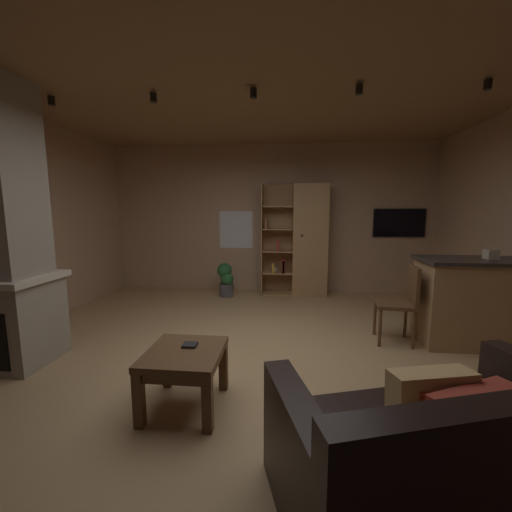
{
  "coord_description": "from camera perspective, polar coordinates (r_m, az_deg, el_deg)",
  "views": [
    {
      "loc": [
        0.36,
        -3.07,
        1.55
      ],
      "look_at": [
        0.0,
        0.4,
        1.05
      ],
      "focal_mm": 22.39,
      "sensor_mm": 36.0,
      "label": 1
    }
  ],
  "objects": [
    {
      "name": "potted_floor_plant",
      "position": [
        5.82,
        -5.42,
        -4.12
      ],
      "size": [
        0.31,
        0.3,
        0.61
      ],
      "color": "#4C4C51",
      "rests_on": "ground"
    },
    {
      "name": "floor",
      "position": [
        3.46,
        -0.71,
        -18.61
      ],
      "size": [
        6.03,
        6.08,
        0.02
      ],
      "primitive_type": "cube",
      "color": "tan",
      "rests_on": "ground"
    },
    {
      "name": "track_light_spot_0",
      "position": [
        4.34,
        -32.72,
        22.28
      ],
      "size": [
        0.07,
        0.07,
        0.09
      ],
      "primitive_type": "cylinder",
      "color": "black"
    },
    {
      "name": "track_light_spot_2",
      "position": [
        3.54,
        -0.46,
        27.09
      ],
      "size": [
        0.07,
        0.07,
        0.09
      ],
      "primitive_type": "cylinder",
      "color": "black"
    },
    {
      "name": "table_book_0",
      "position": [
        2.71,
        -11.73,
        -15.3
      ],
      "size": [
        0.11,
        0.1,
        0.02
      ],
      "primitive_type": "cube",
      "rotation": [
        0.0,
        0.0,
        0.01
      ],
      "color": "black",
      "rests_on": "coffee_table"
    },
    {
      "name": "track_light_spot_1",
      "position": [
        3.81,
        -17.85,
        25.33
      ],
      "size": [
        0.07,
        0.07,
        0.09
      ],
      "primitive_type": "cylinder",
      "color": "black"
    },
    {
      "name": "kitchen_bar_counter",
      "position": [
        4.51,
        35.21,
        -6.74
      ],
      "size": [
        1.37,
        0.64,
        1.01
      ],
      "color": "#A87F51",
      "rests_on": "ground"
    },
    {
      "name": "ceiling",
      "position": [
        3.33,
        -0.81,
        29.82
      ],
      "size": [
        6.03,
        6.08,
        0.02
      ],
      "primitive_type": "cube",
      "color": "#8E6B47"
    },
    {
      "name": "wall_mounted_tv",
      "position": [
        6.41,
        24.19,
        5.42
      ],
      "size": [
        0.91,
        0.06,
        0.51
      ],
      "color": "black"
    },
    {
      "name": "track_light_spot_4",
      "position": [
        3.97,
        36.06,
        23.52
      ],
      "size": [
        0.07,
        0.07,
        0.09
      ],
      "primitive_type": "cylinder",
      "color": "black"
    },
    {
      "name": "coffee_table",
      "position": [
        2.69,
        -12.64,
        -17.95
      ],
      "size": [
        0.58,
        0.63,
        0.47
      ],
      "color": "brown",
      "rests_on": "ground"
    },
    {
      "name": "track_light_spot_3",
      "position": [
        3.58,
        17.96,
        26.49
      ],
      "size": [
        0.07,
        0.07,
        0.09
      ],
      "primitive_type": "cylinder",
      "color": "black"
    },
    {
      "name": "window_pane_back",
      "position": [
        6.21,
        -3.58,
        4.71
      ],
      "size": [
        0.64,
        0.01,
        0.71
      ],
      "primitive_type": "cube",
      "color": "white"
    },
    {
      "name": "dining_chair",
      "position": [
        4.12,
        24.65,
        -6.94
      ],
      "size": [
        0.46,
        0.46,
        0.92
      ],
      "color": "brown",
      "rests_on": "ground"
    },
    {
      "name": "tissue_box",
      "position": [
        4.46,
        36.45,
        0.25
      ],
      "size": [
        0.12,
        0.12,
        0.11
      ],
      "primitive_type": "cube",
      "rotation": [
        0.0,
        0.0,
        0.02
      ],
      "color": "#BFB299",
      "rests_on": "kitchen_bar_counter"
    },
    {
      "name": "wall_back",
      "position": [
        6.16,
        2.56,
        6.59
      ],
      "size": [
        6.15,
        0.06,
        2.77
      ],
      "primitive_type": "cube",
      "color": "tan",
      "rests_on": "ground"
    },
    {
      "name": "bookshelf_cabinet",
      "position": [
        5.91,
        8.8,
        2.67
      ],
      "size": [
        1.2,
        0.41,
        2.02
      ],
      "color": "#A87F51",
      "rests_on": "ground"
    },
    {
      "name": "leather_couch",
      "position": [
        2.12,
        30.73,
        -28.92
      ],
      "size": [
        1.85,
        1.34,
        0.84
      ],
      "color": "black",
      "rests_on": "ground"
    }
  ]
}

